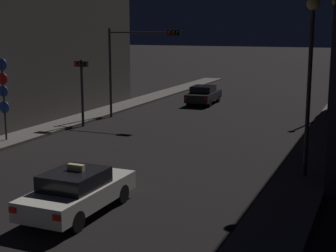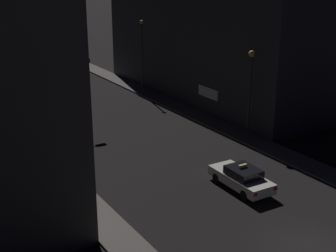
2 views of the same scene
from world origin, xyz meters
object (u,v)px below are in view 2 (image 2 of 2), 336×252
taxi (242,178)px  sign_pole_left (56,141)px  traffic_light_overhead (55,81)px  traffic_light_left_kerb (48,112)px  far_car (49,97)px  street_lamp_far_block (142,51)px  street_lamp_near_block (251,79)px

taxi → sign_pole_left: (-8.92, 7.33, 1.83)m
traffic_light_overhead → traffic_light_left_kerb: (-1.84, -3.48, -1.33)m
far_car → traffic_light_left_kerb: 12.15m
traffic_light_left_kerb → street_lamp_far_block: bearing=36.3°
far_car → traffic_light_overhead: 8.81m
sign_pole_left → traffic_light_overhead: bearing=70.5°
taxi → traffic_light_left_kerb: size_ratio=1.13×
traffic_light_left_kerb → sign_pole_left: (-1.28, -5.31, -0.26)m
far_car → sign_pole_left: size_ratio=1.09×
traffic_light_overhead → traffic_light_left_kerb: size_ratio=1.45×
traffic_light_left_kerb → street_lamp_far_block: (13.17, 9.67, 1.76)m
street_lamp_far_block → traffic_light_overhead: bearing=-151.4°
sign_pole_left → taxi: bearing=-39.4°
far_car → traffic_light_left_kerb: size_ratio=1.14×
far_car → street_lamp_near_block: (9.99, -17.44, 4.06)m
sign_pole_left → street_lamp_near_block: (15.04, -0.78, 2.22)m
traffic_light_overhead → sign_pole_left: bearing=-109.5°
far_car → traffic_light_left_kerb: bearing=-108.4°
sign_pole_left → traffic_light_left_kerb: bearing=76.4°
far_car → traffic_light_overhead: (-1.93, -7.88, 3.42)m
taxi → traffic_light_overhead: traffic_light_overhead is taller
sign_pole_left → street_lamp_near_block: street_lamp_near_block is taller
traffic_light_left_kerb → taxi: bearing=-58.8°
traffic_light_overhead → street_lamp_near_block: (11.93, -9.56, 0.63)m
street_lamp_far_block → sign_pole_left: bearing=-134.0°
street_lamp_far_block → far_car: bearing=169.8°
traffic_light_left_kerb → street_lamp_near_block: 15.17m
street_lamp_far_block → traffic_light_left_kerb: bearing=-143.7°
traffic_light_left_kerb → sign_pole_left: size_ratio=0.96×
taxi → traffic_light_left_kerb: 14.91m
far_car → traffic_light_left_kerb: traffic_light_left_kerb is taller
taxi → far_car: 24.31m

